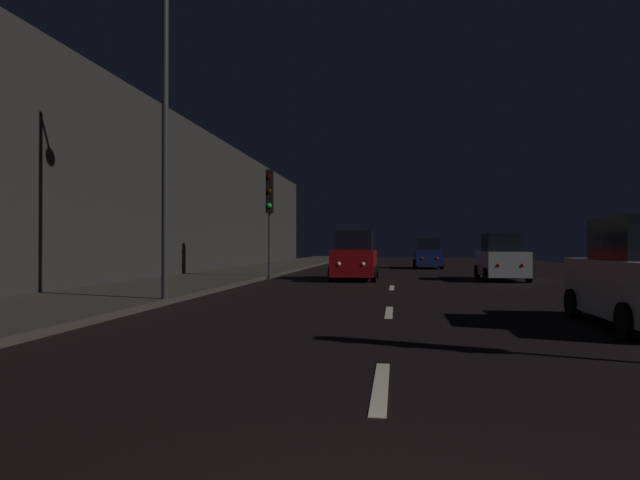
% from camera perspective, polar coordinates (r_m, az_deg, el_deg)
% --- Properties ---
extents(ground, '(27.75, 84.00, 0.02)m').
position_cam_1_polar(ground, '(27.46, 7.48, -3.67)').
color(ground, black).
extents(sidewalk_left, '(4.40, 84.00, 0.15)m').
position_cam_1_polar(sidewalk_left, '(28.55, -8.14, -3.38)').
color(sidewalk_left, '#38332B').
rests_on(sidewalk_left, ground).
extents(building_facade_left, '(0.80, 63.00, 7.60)m').
position_cam_1_polar(building_facade_left, '(26.20, -15.75, 4.54)').
color(building_facade_left, '#2D2B28').
rests_on(building_facade_left, ground).
extents(lane_centerline, '(0.16, 15.92, 0.01)m').
position_cam_1_polar(lane_centerline, '(12.74, 7.07, -7.21)').
color(lane_centerline, beige).
rests_on(lane_centerline, ground).
extents(traffic_light_far_left, '(0.34, 0.47, 4.81)m').
position_cam_1_polar(traffic_light_far_left, '(24.71, -5.17, 4.10)').
color(traffic_light_far_left, '#38383A').
rests_on(traffic_light_far_left, ground).
extents(streetlamp_overhead, '(1.70, 0.44, 8.49)m').
position_cam_1_polar(streetlamp_overhead, '(14.86, -14.01, 15.12)').
color(streetlamp_overhead, '#2D2D30').
rests_on(streetlamp_overhead, ground).
extents(car_approaching_headlights, '(1.93, 4.18, 2.10)m').
position_cam_1_polar(car_approaching_headlights, '(24.08, 3.58, -1.80)').
color(car_approaching_headlights, maroon).
rests_on(car_approaching_headlights, ground).
extents(car_parked_right_far, '(1.83, 3.97, 2.00)m').
position_cam_1_polar(car_parked_right_far, '(24.92, 18.01, -1.84)').
color(car_parked_right_far, '#A5A8AD').
rests_on(car_parked_right_far, ground).
extents(car_distant_taillights, '(1.80, 3.89, 1.96)m').
position_cam_1_polar(car_distant_taillights, '(36.76, 10.93, -1.46)').
color(car_distant_taillights, '#141E51').
rests_on(car_distant_taillights, ground).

